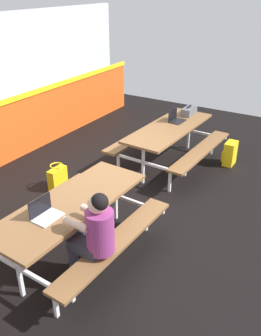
{
  "coord_description": "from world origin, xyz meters",
  "views": [
    {
      "loc": [
        -4.15,
        -2.65,
        3.06
      ],
      "look_at": [
        0.0,
        -0.13,
        0.55
      ],
      "focal_mm": 38.88,
      "sensor_mm": 36.0,
      "label": 1
    }
  ],
  "objects_px": {
    "student_nearer": "(94,232)",
    "laptop_silver": "(45,213)",
    "picnic_table_right": "(169,135)",
    "tote_bag_bright": "(58,178)",
    "toolbox_grey": "(189,111)",
    "picnic_table_left": "(73,213)",
    "laptop_dark": "(176,119)",
    "backpack_dark": "(230,154)"
  },
  "relations": [
    {
      "from": "student_nearer",
      "to": "laptop_silver",
      "type": "bearing_deg",
      "value": 98.47
    },
    {
      "from": "picnic_table_right",
      "to": "tote_bag_bright",
      "type": "distance_m",
      "value": 2.12
    },
    {
      "from": "laptop_silver",
      "to": "toolbox_grey",
      "type": "bearing_deg",
      "value": 0.16
    },
    {
      "from": "picnic_table_left",
      "to": "toolbox_grey",
      "type": "bearing_deg",
      "value": 1.03
    },
    {
      "from": "laptop_silver",
      "to": "laptop_dark",
      "type": "height_order",
      "value": "same"
    },
    {
      "from": "student_nearer",
      "to": "laptop_dark",
      "type": "xyz_separation_m",
      "value": [
        3.45,
        0.67,
        0.08
      ]
    },
    {
      "from": "picnic_table_left",
      "to": "laptop_silver",
      "type": "xyz_separation_m",
      "value": [
        -0.39,
        0.05,
        0.21
      ]
    },
    {
      "from": "picnic_table_right",
      "to": "toolbox_grey",
      "type": "relative_size",
      "value": 5.32
    },
    {
      "from": "student_nearer",
      "to": "tote_bag_bright",
      "type": "bearing_deg",
      "value": 52.18
    },
    {
      "from": "backpack_dark",
      "to": "laptop_silver",
      "type": "bearing_deg",
      "value": 166.18
    },
    {
      "from": "picnic_table_right",
      "to": "laptop_silver",
      "type": "xyz_separation_m",
      "value": [
        -3.22,
        -0.05,
        0.21
      ]
    },
    {
      "from": "tote_bag_bright",
      "to": "picnic_table_left",
      "type": "bearing_deg",
      "value": -131.25
    },
    {
      "from": "tote_bag_bright",
      "to": "student_nearer",
      "type": "bearing_deg",
      "value": -127.82
    },
    {
      "from": "laptop_silver",
      "to": "tote_bag_bright",
      "type": "distance_m",
      "value": 1.99
    },
    {
      "from": "laptop_silver",
      "to": "tote_bag_bright",
      "type": "height_order",
      "value": "laptop_silver"
    },
    {
      "from": "laptop_dark",
      "to": "tote_bag_bright",
      "type": "distance_m",
      "value": 2.42
    },
    {
      "from": "laptop_dark",
      "to": "backpack_dark",
      "type": "height_order",
      "value": "laptop_dark"
    },
    {
      "from": "laptop_dark",
      "to": "toolbox_grey",
      "type": "distance_m",
      "value": 0.48
    },
    {
      "from": "picnic_table_left",
      "to": "student_nearer",
      "type": "bearing_deg",
      "value": -118.61
    },
    {
      "from": "picnic_table_left",
      "to": "laptop_silver",
      "type": "bearing_deg",
      "value": 171.98
    },
    {
      "from": "student_nearer",
      "to": "laptop_silver",
      "type": "height_order",
      "value": "student_nearer"
    },
    {
      "from": "student_nearer",
      "to": "backpack_dark",
      "type": "xyz_separation_m",
      "value": [
        3.72,
        -0.34,
        -0.49
      ]
    },
    {
      "from": "picnic_table_left",
      "to": "backpack_dark",
      "type": "height_order",
      "value": "picnic_table_left"
    },
    {
      "from": "laptop_silver",
      "to": "toolbox_grey",
      "type": "distance_m",
      "value": 4.02
    },
    {
      "from": "picnic_table_right",
      "to": "tote_bag_bright",
      "type": "xyz_separation_m",
      "value": [
        -1.74,
        1.15,
        -0.39
      ]
    },
    {
      "from": "toolbox_grey",
      "to": "tote_bag_bright",
      "type": "relative_size",
      "value": 0.93
    },
    {
      "from": "toolbox_grey",
      "to": "tote_bag_bright",
      "type": "xyz_separation_m",
      "value": [
        -2.54,
        1.18,
        -0.62
      ]
    },
    {
      "from": "picnic_table_right",
      "to": "toolbox_grey",
      "type": "distance_m",
      "value": 0.83
    },
    {
      "from": "tote_bag_bright",
      "to": "backpack_dark",
      "type": "bearing_deg",
      "value": -42.47
    },
    {
      "from": "picnic_table_left",
      "to": "laptop_dark",
      "type": "xyz_separation_m",
      "value": [
        3.15,
        0.12,
        0.21
      ]
    },
    {
      "from": "picnic_table_left",
      "to": "picnic_table_right",
      "type": "relative_size",
      "value": 1.0
    },
    {
      "from": "student_nearer",
      "to": "backpack_dark",
      "type": "relative_size",
      "value": 2.74
    },
    {
      "from": "picnic_table_right",
      "to": "tote_bag_bright",
      "type": "bearing_deg",
      "value": 146.64
    },
    {
      "from": "picnic_table_right",
      "to": "tote_bag_bright",
      "type": "relative_size",
      "value": 4.95
    },
    {
      "from": "picnic_table_right",
      "to": "backpack_dark",
      "type": "bearing_deg",
      "value": -59.25
    },
    {
      "from": "picnic_table_right",
      "to": "backpack_dark",
      "type": "xyz_separation_m",
      "value": [
        0.58,
        -0.98,
        -0.36
      ]
    },
    {
      "from": "student_nearer",
      "to": "laptop_silver",
      "type": "distance_m",
      "value": 0.61
    },
    {
      "from": "picnic_table_right",
      "to": "laptop_dark",
      "type": "relative_size",
      "value": 6.46
    },
    {
      "from": "laptop_dark",
      "to": "laptop_silver",
      "type": "bearing_deg",
      "value": -178.88
    },
    {
      "from": "toolbox_grey",
      "to": "backpack_dark",
      "type": "bearing_deg",
      "value": -102.66
    },
    {
      "from": "laptop_dark",
      "to": "backpack_dark",
      "type": "xyz_separation_m",
      "value": [
        0.27,
        -1.01,
        -0.57
      ]
    },
    {
      "from": "laptop_dark",
      "to": "picnic_table_right",
      "type": "bearing_deg",
      "value": -175.78
    }
  ]
}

